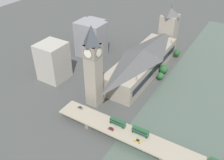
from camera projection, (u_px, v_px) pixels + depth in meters
ground_plane at (155, 82)px, 227.27m from camera, size 600.00×600.00×0.00m
river_water at (197, 95)px, 210.60m from camera, size 65.01×360.00×0.30m
parliament_hall at (143, 61)px, 233.11m from camera, size 28.30×102.75×25.41m
clock_tower at (93, 65)px, 183.03m from camera, size 11.54×11.54×66.50m
victoria_tower at (169, 28)px, 272.56m from camera, size 17.03×17.03×49.27m
road_bridge at (166, 151)px, 156.16m from camera, size 162.01×15.49×5.83m
double_decker_bus_mid at (118, 122)px, 171.95m from camera, size 11.90×2.56×4.73m
double_decker_bus_rear at (140, 131)px, 164.64m from camera, size 11.86×2.60×4.99m
car_northbound_tail at (111, 129)px, 169.38m from camera, size 3.98×1.90×1.43m
car_southbound_lead at (80, 108)px, 187.68m from camera, size 4.29×1.82×1.33m
car_southbound_mid at (138, 141)px, 160.54m from camera, size 4.16×1.89×1.49m
city_block_west at (91, 39)px, 258.62m from camera, size 28.85×21.06×37.31m
city_block_center at (94, 33)px, 280.50m from camera, size 22.03×18.97×30.41m
city_block_east at (53, 61)px, 223.66m from camera, size 23.02×23.24×34.57m
tree_embankment_near at (164, 69)px, 235.25m from camera, size 8.06×8.06×9.53m
tree_embankment_mid at (160, 76)px, 226.37m from camera, size 6.24×6.24×8.24m
tree_embankment_far at (177, 53)px, 260.78m from camera, size 6.74×6.74×9.55m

